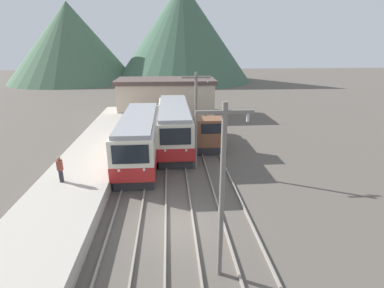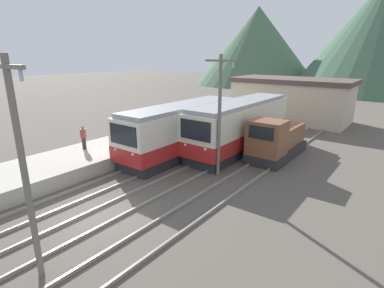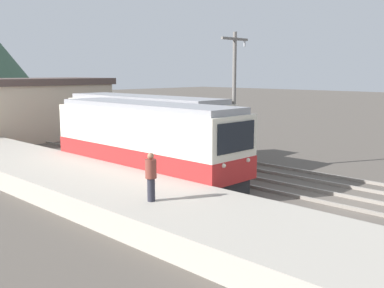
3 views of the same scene
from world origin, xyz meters
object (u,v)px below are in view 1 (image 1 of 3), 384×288
at_px(commuter_train_left, 139,140).
at_px(catenary_mast_near, 222,189).
at_px(commuter_train_center, 174,127).
at_px(shunting_locomotive, 207,133).
at_px(person_on_platform, 60,168).
at_px(catenary_mast_mid, 196,118).

xyz_separation_m(commuter_train_left, catenary_mast_near, (4.31, -12.84, 2.16)).
distance_m(commuter_train_center, catenary_mast_near, 16.58).
xyz_separation_m(shunting_locomotive, catenary_mast_near, (-1.49, -16.16, 2.67)).
height_order(commuter_train_center, shunting_locomotive, commuter_train_center).
bearing_deg(person_on_platform, catenary_mast_near, -41.04).
relative_size(commuter_train_left, catenary_mast_mid, 1.56).
bearing_deg(shunting_locomotive, person_on_platform, -139.37).
relative_size(catenary_mast_near, catenary_mast_mid, 1.00).
distance_m(commuter_train_left, commuter_train_center, 4.51).
xyz_separation_m(shunting_locomotive, person_on_platform, (-10.10, -8.66, 0.55)).
distance_m(commuter_train_left, shunting_locomotive, 6.70).
bearing_deg(catenary_mast_mid, commuter_train_left, 156.16).
bearing_deg(commuter_train_center, shunting_locomotive, -4.11).
height_order(catenary_mast_near, catenary_mast_mid, same).
bearing_deg(commuter_train_center, catenary_mast_mid, -74.49).
distance_m(commuter_train_left, person_on_platform, 6.86).
bearing_deg(person_on_platform, commuter_train_center, 51.37).
bearing_deg(person_on_platform, shunting_locomotive, 40.63).
distance_m(commuter_train_left, catenary_mast_near, 13.72).
xyz_separation_m(commuter_train_left, person_on_platform, (-4.30, -5.35, 0.05)).
xyz_separation_m(commuter_train_left, catenary_mast_mid, (4.31, -1.90, 2.16)).
relative_size(catenary_mast_mid, person_on_platform, 4.34).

